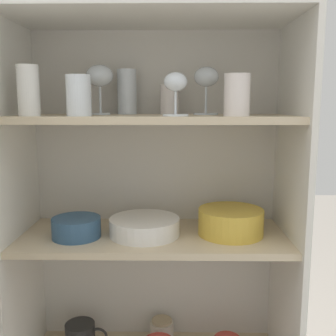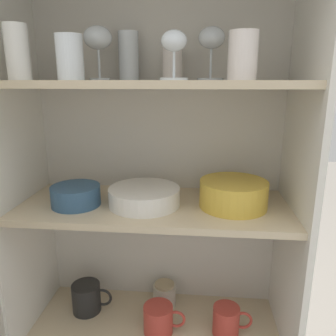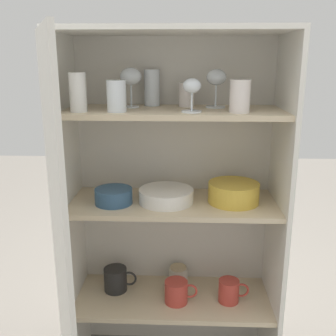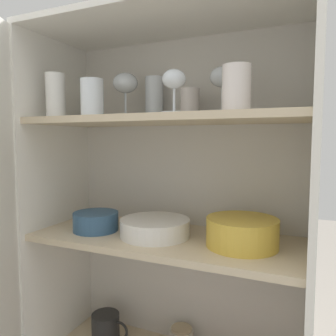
% 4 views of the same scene
% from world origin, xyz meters
% --- Properties ---
extents(cupboard_back_panel, '(0.86, 0.02, 1.41)m').
position_xyz_m(cupboard_back_panel, '(0.00, 0.34, 0.71)').
color(cupboard_back_panel, silver).
rests_on(cupboard_back_panel, ground_plane).
extents(cupboard_side_left, '(0.02, 0.36, 1.41)m').
position_xyz_m(cupboard_side_left, '(-0.42, 0.16, 0.71)').
color(cupboard_side_left, white).
rests_on(cupboard_side_left, ground_plane).
extents(cupboard_side_right, '(0.02, 0.36, 1.41)m').
position_xyz_m(cupboard_side_right, '(0.42, 0.16, 0.71)').
color(cupboard_side_right, white).
rests_on(cupboard_side_right, ground_plane).
extents(cupboard_top_panel, '(0.86, 0.36, 0.02)m').
position_xyz_m(cupboard_top_panel, '(0.00, 0.16, 1.42)').
color(cupboard_top_panel, white).
rests_on(cupboard_top_panel, cupboard_side_left).
extents(shelf_board_middle, '(0.82, 0.33, 0.02)m').
position_xyz_m(shelf_board_middle, '(0.00, 0.16, 0.76)').
color(shelf_board_middle, beige).
extents(shelf_board_upper, '(0.82, 0.33, 0.02)m').
position_xyz_m(shelf_board_upper, '(0.00, 0.16, 1.13)').
color(shelf_board_upper, beige).
extents(tumbler_glass_0, '(0.06, 0.06, 0.09)m').
position_xyz_m(tumbler_glass_0, '(0.05, 0.26, 1.19)').
color(tumbler_glass_0, silver).
rests_on(tumbler_glass_0, shelf_board_upper).
extents(tumbler_glass_1, '(0.06, 0.06, 0.14)m').
position_xyz_m(tumbler_glass_1, '(-0.09, 0.28, 1.21)').
color(tumbler_glass_1, white).
rests_on(tumbler_glass_1, shelf_board_upper).
extents(tumbler_glass_2, '(0.07, 0.07, 0.11)m').
position_xyz_m(tumbler_glass_2, '(0.23, 0.08, 1.20)').
color(tumbler_glass_2, silver).
rests_on(tumbler_glass_2, shelf_board_upper).
extents(tumbler_glass_3, '(0.06, 0.06, 0.14)m').
position_xyz_m(tumbler_glass_3, '(-0.33, 0.07, 1.21)').
color(tumbler_glass_3, white).
rests_on(tumbler_glass_3, shelf_board_upper).
extents(tumbler_glass_4, '(0.07, 0.07, 0.11)m').
position_xyz_m(tumbler_glass_4, '(-0.20, 0.08, 1.20)').
color(tumbler_glass_4, white).
rests_on(tumbler_glass_4, shelf_board_upper).
extents(wine_glass_0, '(0.08, 0.08, 0.15)m').
position_xyz_m(wine_glass_0, '(-0.17, 0.21, 1.25)').
color(wine_glass_0, white).
rests_on(wine_glass_0, shelf_board_upper).
extents(wine_glass_1, '(0.07, 0.07, 0.12)m').
position_xyz_m(wine_glass_1, '(0.07, 0.08, 1.22)').
color(wine_glass_1, white).
rests_on(wine_glass_1, shelf_board_upper).
extents(wine_glass_2, '(0.08, 0.08, 0.15)m').
position_xyz_m(wine_glass_2, '(0.16, 0.22, 1.24)').
color(wine_glass_2, white).
rests_on(wine_glass_2, shelf_board_upper).
extents(plate_stack_white, '(0.22, 0.22, 0.05)m').
position_xyz_m(plate_stack_white, '(-0.03, 0.15, 0.80)').
color(plate_stack_white, white).
rests_on(plate_stack_white, shelf_board_middle).
extents(mixing_bowl_large, '(0.20, 0.20, 0.08)m').
position_xyz_m(mixing_bowl_large, '(0.24, 0.16, 0.82)').
color(mixing_bowl_large, gold).
rests_on(mixing_bowl_large, shelf_board_middle).
extents(serving_bowl_small, '(0.15, 0.15, 0.06)m').
position_xyz_m(serving_bowl_small, '(-0.23, 0.13, 0.81)').
color(serving_bowl_small, '#33567A').
rests_on(serving_bowl_small, shelf_board_middle).
extents(storage_jar, '(0.08, 0.08, 0.09)m').
position_xyz_m(storage_jar, '(0.02, 0.26, 0.38)').
color(storage_jar, beige).
rests_on(storage_jar, shelf_board_lower).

